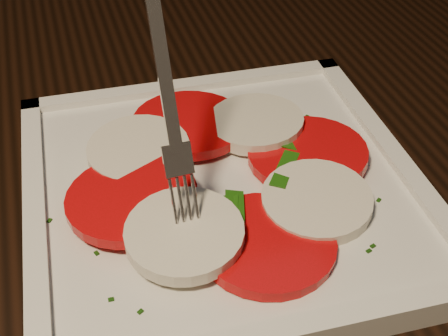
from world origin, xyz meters
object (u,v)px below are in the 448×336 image
Objects in this scene: table at (147,289)px; fork at (163,85)px; chair at (43,33)px; plate at (224,191)px.

table is 8.34× the size of fork.
fork is at bearing -93.11° from chair.
chair is at bearing 87.30° from table.
chair is 3.27× the size of plate.
plate is 0.11m from fork.
table is at bearing 160.15° from plate.
fork is (0.02, -0.02, 0.21)m from table.
chair is 6.02× the size of fork.
chair is 0.83m from fork.
plate is 1.84× the size of fork.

